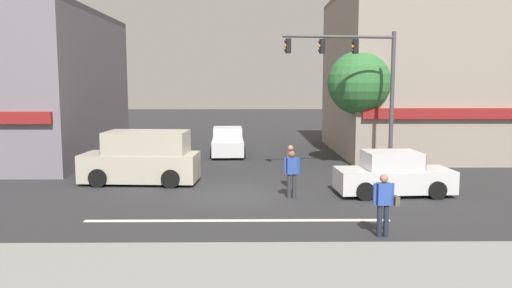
{
  "coord_description": "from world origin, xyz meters",
  "views": [
    {
      "loc": [
        0.38,
        -17.78,
        4.02
      ],
      "look_at": [
        0.61,
        2.0,
        1.6
      ],
      "focal_mm": 35.0,
      "sensor_mm": 36.0,
      "label": 1
    }
  ],
  "objects_px": {
    "street_tree": "(359,83)",
    "pedestrian_far_side": "(290,164)",
    "utility_pole_near_left": "(61,79)",
    "pedestrian_foreground_with_bag": "(384,201)",
    "pedestrian_mid_crossing": "(292,171)",
    "traffic_light_mast": "(363,76)",
    "van_parked_curbside": "(143,158)",
    "sedan_crossing_leftbound": "(228,143)",
    "sedan_crossing_rightbound": "(393,175)"
  },
  "relations": [
    {
      "from": "pedestrian_mid_crossing",
      "to": "pedestrian_far_side",
      "type": "relative_size",
      "value": 1.0
    },
    {
      "from": "sedan_crossing_leftbound",
      "to": "traffic_light_mast",
      "type": "bearing_deg",
      "value": -46.46
    },
    {
      "from": "pedestrian_foreground_with_bag",
      "to": "pedestrian_far_side",
      "type": "distance_m",
      "value": 6.43
    },
    {
      "from": "sedan_crossing_leftbound",
      "to": "pedestrian_mid_crossing",
      "type": "xyz_separation_m",
      "value": [
        2.72,
        -10.56,
        0.24
      ]
    },
    {
      "from": "street_tree",
      "to": "utility_pole_near_left",
      "type": "relative_size",
      "value": 0.68
    },
    {
      "from": "traffic_light_mast",
      "to": "van_parked_curbside",
      "type": "distance_m",
      "value": 9.84
    },
    {
      "from": "utility_pole_near_left",
      "to": "van_parked_curbside",
      "type": "distance_m",
      "value": 6.69
    },
    {
      "from": "utility_pole_near_left",
      "to": "pedestrian_mid_crossing",
      "type": "distance_m",
      "value": 12.62
    },
    {
      "from": "pedestrian_mid_crossing",
      "to": "traffic_light_mast",
      "type": "bearing_deg",
      "value": 51.0
    },
    {
      "from": "sedan_crossing_leftbound",
      "to": "street_tree",
      "type": "bearing_deg",
      "value": -29.5
    },
    {
      "from": "sedan_crossing_leftbound",
      "to": "pedestrian_foreground_with_bag",
      "type": "xyz_separation_m",
      "value": [
        4.77,
        -15.04,
        0.24
      ]
    },
    {
      "from": "utility_pole_near_left",
      "to": "sedan_crossing_leftbound",
      "type": "distance_m",
      "value": 9.33
    },
    {
      "from": "pedestrian_foreground_with_bag",
      "to": "pedestrian_far_side",
      "type": "height_order",
      "value": "same"
    },
    {
      "from": "utility_pole_near_left",
      "to": "traffic_light_mast",
      "type": "distance_m",
      "value": 13.89
    },
    {
      "from": "street_tree",
      "to": "utility_pole_near_left",
      "type": "bearing_deg",
      "value": -178.31
    },
    {
      "from": "sedan_crossing_rightbound",
      "to": "pedestrian_far_side",
      "type": "relative_size",
      "value": 2.51
    },
    {
      "from": "street_tree",
      "to": "pedestrian_mid_crossing",
      "type": "xyz_separation_m",
      "value": [
        -3.79,
        -6.88,
        -3.06
      ]
    },
    {
      "from": "van_parked_curbside",
      "to": "pedestrian_far_side",
      "type": "relative_size",
      "value": 2.82
    },
    {
      "from": "sedan_crossing_rightbound",
      "to": "pedestrian_mid_crossing",
      "type": "bearing_deg",
      "value": -172.01
    },
    {
      "from": "sedan_crossing_rightbound",
      "to": "van_parked_curbside",
      "type": "bearing_deg",
      "value": 166.85
    },
    {
      "from": "pedestrian_mid_crossing",
      "to": "van_parked_curbside",
      "type": "bearing_deg",
      "value": 154.66
    },
    {
      "from": "van_parked_curbside",
      "to": "sedan_crossing_leftbound",
      "type": "xyz_separation_m",
      "value": [
        3.08,
        7.81,
        -0.29
      ]
    },
    {
      "from": "van_parked_curbside",
      "to": "pedestrian_foreground_with_bag",
      "type": "xyz_separation_m",
      "value": [
        7.84,
        -7.23,
        -0.05
      ]
    },
    {
      "from": "pedestrian_foreground_with_bag",
      "to": "van_parked_curbside",
      "type": "bearing_deg",
      "value": 137.35
    },
    {
      "from": "sedan_crossing_leftbound",
      "to": "pedestrian_far_side",
      "type": "height_order",
      "value": "pedestrian_far_side"
    },
    {
      "from": "street_tree",
      "to": "pedestrian_mid_crossing",
      "type": "relative_size",
      "value": 3.34
    },
    {
      "from": "pedestrian_foreground_with_bag",
      "to": "pedestrian_mid_crossing",
      "type": "xyz_separation_m",
      "value": [
        -2.05,
        4.48,
        -0.0
      ]
    },
    {
      "from": "sedan_crossing_leftbound",
      "to": "pedestrian_foreground_with_bag",
      "type": "height_order",
      "value": "pedestrian_foreground_with_bag"
    },
    {
      "from": "sedan_crossing_leftbound",
      "to": "pedestrian_far_side",
      "type": "relative_size",
      "value": 2.5
    },
    {
      "from": "traffic_light_mast",
      "to": "sedan_crossing_leftbound",
      "type": "relative_size",
      "value": 1.49
    },
    {
      "from": "van_parked_curbside",
      "to": "sedan_crossing_leftbound",
      "type": "relative_size",
      "value": 1.13
    },
    {
      "from": "utility_pole_near_left",
      "to": "van_parked_curbside",
      "type": "height_order",
      "value": "utility_pole_near_left"
    },
    {
      "from": "street_tree",
      "to": "utility_pole_near_left",
      "type": "distance_m",
      "value": 14.13
    },
    {
      "from": "sedan_crossing_leftbound",
      "to": "van_parked_curbside",
      "type": "bearing_deg",
      "value": -111.5
    },
    {
      "from": "pedestrian_foreground_with_bag",
      "to": "sedan_crossing_leftbound",
      "type": "bearing_deg",
      "value": 107.59
    },
    {
      "from": "utility_pole_near_left",
      "to": "pedestrian_far_side",
      "type": "relative_size",
      "value": 4.87
    },
    {
      "from": "pedestrian_mid_crossing",
      "to": "sedan_crossing_rightbound",
      "type": "bearing_deg",
      "value": 7.99
    },
    {
      "from": "utility_pole_near_left",
      "to": "pedestrian_foreground_with_bag",
      "type": "bearing_deg",
      "value": -41.45
    },
    {
      "from": "van_parked_curbside",
      "to": "pedestrian_mid_crossing",
      "type": "xyz_separation_m",
      "value": [
        5.79,
        -2.74,
        -0.06
      ]
    },
    {
      "from": "pedestrian_mid_crossing",
      "to": "utility_pole_near_left",
      "type": "bearing_deg",
      "value": 148.0
    },
    {
      "from": "pedestrian_far_side",
      "to": "pedestrian_mid_crossing",
      "type": "bearing_deg",
      "value": -93.01
    },
    {
      "from": "sedan_crossing_rightbound",
      "to": "pedestrian_mid_crossing",
      "type": "height_order",
      "value": "pedestrian_mid_crossing"
    },
    {
      "from": "street_tree",
      "to": "pedestrian_foreground_with_bag",
      "type": "relative_size",
      "value": 3.34
    },
    {
      "from": "utility_pole_near_left",
      "to": "sedan_crossing_rightbound",
      "type": "xyz_separation_m",
      "value": [
        14.05,
        -5.94,
        -3.5
      ]
    },
    {
      "from": "van_parked_curbside",
      "to": "pedestrian_foreground_with_bag",
      "type": "distance_m",
      "value": 10.66
    },
    {
      "from": "utility_pole_near_left",
      "to": "traffic_light_mast",
      "type": "height_order",
      "value": "utility_pole_near_left"
    },
    {
      "from": "utility_pole_near_left",
      "to": "pedestrian_foreground_with_bag",
      "type": "distance_m",
      "value": 16.84
    },
    {
      "from": "traffic_light_mast",
      "to": "sedan_crossing_rightbound",
      "type": "xyz_separation_m",
      "value": [
        0.35,
        -3.63,
        -3.59
      ]
    },
    {
      "from": "street_tree",
      "to": "pedestrian_far_side",
      "type": "bearing_deg",
      "value": -125.25
    },
    {
      "from": "pedestrian_foreground_with_bag",
      "to": "pedestrian_mid_crossing",
      "type": "relative_size",
      "value": 1.0
    }
  ]
}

